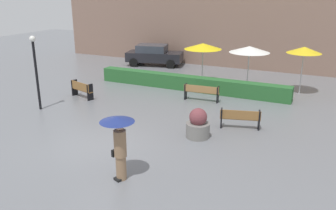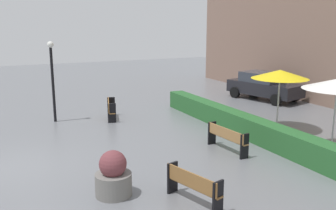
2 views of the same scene
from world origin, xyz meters
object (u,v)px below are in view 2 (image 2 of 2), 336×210
at_px(planter_pot, 113,176).
at_px(lamp_post, 52,73).
at_px(bench_far_right, 193,184).
at_px(bench_back_row, 227,137).
at_px(bench_far_left, 111,108).
at_px(patio_umbrella_yellow, 280,74).
at_px(parked_car, 264,85).

xyz_separation_m(planter_pot, lamp_post, (-8.20, -0.10, 1.70)).
xyz_separation_m(bench_far_right, bench_back_row, (-2.82, 2.94, 0.02)).
xyz_separation_m(bench_back_row, planter_pot, (1.54, -4.55, 0.00)).
bearing_deg(bench_far_right, bench_far_left, 175.53).
distance_m(bench_far_right, planter_pot, 2.05).
relative_size(bench_far_right, patio_umbrella_yellow, 0.67).
xyz_separation_m(bench_back_row, lamp_post, (-6.66, -4.64, 1.70)).
height_order(bench_far_left, bench_back_row, bench_far_left).
bearing_deg(planter_pot, parked_car, 124.68).
relative_size(bench_back_row, parked_car, 0.42).
relative_size(lamp_post, parked_car, 0.79).
height_order(lamp_post, parked_car, lamp_post).
distance_m(bench_far_right, patio_umbrella_yellow, 7.64).
height_order(bench_back_row, planter_pot, planter_pot).
distance_m(bench_far_right, bench_back_row, 4.07).
bearing_deg(parked_car, bench_far_right, -47.04).
distance_m(bench_back_row, patio_umbrella_yellow, 3.96).
bearing_deg(bench_back_row, patio_umbrella_yellow, 109.64).
relative_size(bench_back_row, patio_umbrella_yellow, 0.75).
xyz_separation_m(bench_far_left, bench_back_row, (6.02, 2.25, 0.01)).
height_order(bench_far_right, planter_pot, planter_pot).
bearing_deg(bench_far_left, parked_car, 92.82).
bearing_deg(parked_car, planter_pot, -55.32).
bearing_deg(patio_umbrella_yellow, bench_far_left, -131.07).
bearing_deg(bench_far_left, patio_umbrella_yellow, 48.93).
bearing_deg(bench_far_right, lamp_post, -169.80).
distance_m(lamp_post, parked_car, 11.77).
bearing_deg(bench_back_row, parked_car, 132.60).
height_order(bench_far_left, lamp_post, lamp_post).
relative_size(planter_pot, lamp_post, 0.34).
bearing_deg(planter_pot, bench_far_left, 163.10).
height_order(bench_far_right, patio_umbrella_yellow, patio_umbrella_yellow).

